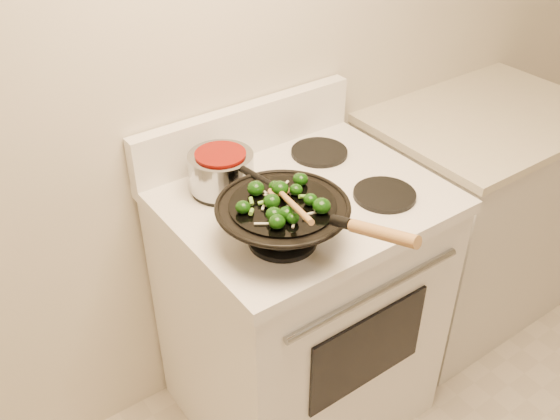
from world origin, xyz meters
TOP-DOWN VIEW (x-y plane):
  - stove at (-0.21, 1.17)m, footprint 0.78×0.67m
  - counter_unit at (0.67, 1.20)m, footprint 0.84×0.62m
  - wok at (-0.39, 1.02)m, footprint 0.34×0.57m
  - stirfry at (-0.39, 1.02)m, footprint 0.23×0.20m
  - wooden_spoon at (-0.39, 1.00)m, footprint 0.12×0.26m
  - saucepan at (-0.39, 1.32)m, footprint 0.19×0.30m

SIDE VIEW (x-z plane):
  - counter_unit at x=0.67m, z-range 0.00..0.91m
  - stove at x=-0.21m, z-range -0.07..1.01m
  - saucepan at x=-0.39m, z-range 0.93..1.04m
  - wok at x=-0.39m, z-range 0.88..1.10m
  - stirfry at x=-0.39m, z-range 1.03..1.07m
  - wooden_spoon at x=-0.39m, z-range 1.03..1.11m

